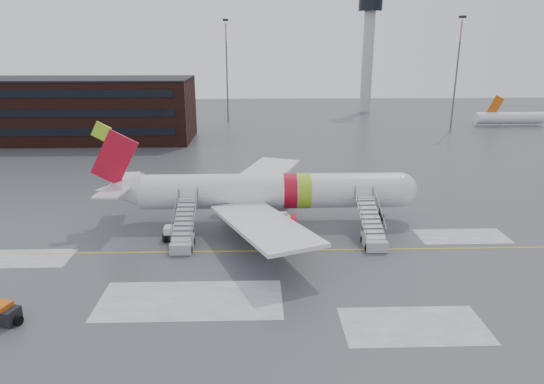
{
  "coord_description": "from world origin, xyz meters",
  "views": [
    {
      "loc": [
        -0.8,
        -43.16,
        18.86
      ],
      "look_at": [
        0.7,
        4.97,
        4.0
      ],
      "focal_mm": 32.0,
      "sensor_mm": 36.0,
      "label": 1
    }
  ],
  "objects_px": {
    "airstair_fwd": "(372,234)",
    "airstair_aft": "(183,236)",
    "baggage_tractor": "(3,314)",
    "airliner": "(263,192)",
    "pushback_tug": "(174,234)"
  },
  "relations": [
    {
      "from": "airliner",
      "to": "baggage_tractor",
      "type": "distance_m",
      "value": 27.15
    },
    {
      "from": "baggage_tractor",
      "to": "airliner",
      "type": "bearing_deg",
      "value": 46.68
    },
    {
      "from": "airliner",
      "to": "airstair_aft",
      "type": "bearing_deg",
      "value": -139.82
    },
    {
      "from": "airliner",
      "to": "pushback_tug",
      "type": "relative_size",
      "value": 14.2
    },
    {
      "from": "airstair_fwd",
      "to": "airstair_aft",
      "type": "distance_m",
      "value": 18.34
    },
    {
      "from": "airstair_aft",
      "to": "airliner",
      "type": "bearing_deg",
      "value": 40.18
    },
    {
      "from": "airstair_aft",
      "to": "baggage_tractor",
      "type": "bearing_deg",
      "value": -129.44
    },
    {
      "from": "airstair_aft",
      "to": "pushback_tug",
      "type": "xyz_separation_m",
      "value": [
        -1.21,
        1.63,
        -0.44
      ]
    },
    {
      "from": "airliner",
      "to": "pushback_tug",
      "type": "height_order",
      "value": "airliner"
    },
    {
      "from": "pushback_tug",
      "to": "baggage_tractor",
      "type": "distance_m",
      "value": 17.58
    },
    {
      "from": "baggage_tractor",
      "to": "airstair_fwd",
      "type": "bearing_deg",
      "value": 24.24
    },
    {
      "from": "airliner",
      "to": "airstair_fwd",
      "type": "height_order",
      "value": "airliner"
    },
    {
      "from": "baggage_tractor",
      "to": "pushback_tug",
      "type": "bearing_deg",
      "value": 57.0
    },
    {
      "from": "airstair_fwd",
      "to": "baggage_tractor",
      "type": "distance_m",
      "value": 31.94
    },
    {
      "from": "airliner",
      "to": "airstair_aft",
      "type": "xyz_separation_m",
      "value": [
        -7.74,
        -6.54,
        -2.35
      ]
    }
  ]
}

